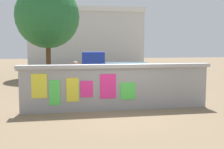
# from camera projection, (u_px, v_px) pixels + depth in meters

# --- Properties ---
(ground) EXTENTS (60.00, 60.00, 0.00)m
(ground) POSITION_uv_depth(u_px,v_px,m) (93.00, 81.00, 17.34)
(ground) COLOR #7A664C
(poster_wall) EXTENTS (6.63, 0.42, 1.57)m
(poster_wall) POSITION_uv_depth(u_px,v_px,m) (117.00, 86.00, 9.41)
(poster_wall) COLOR #979797
(poster_wall) RESTS_ON ground
(auto_rickshaw_truck) EXTENTS (3.77, 1.97, 1.85)m
(auto_rickshaw_truck) POSITION_uv_depth(u_px,v_px,m) (112.00, 69.00, 15.28)
(auto_rickshaw_truck) COLOR black
(auto_rickshaw_truck) RESTS_ON ground
(motorcycle) EXTENTS (1.90, 0.56, 0.87)m
(motorcycle) POSITION_uv_depth(u_px,v_px,m) (134.00, 88.00, 11.33)
(motorcycle) COLOR black
(motorcycle) RESTS_ON ground
(bicycle_near) EXTENTS (1.68, 0.52, 0.95)m
(bicycle_near) POSITION_uv_depth(u_px,v_px,m) (44.00, 87.00, 12.20)
(bicycle_near) COLOR black
(bicycle_near) RESTS_ON ground
(bicycle_far) EXTENTS (1.70, 0.44, 0.95)m
(bicycle_far) POSITION_uv_depth(u_px,v_px,m) (86.00, 88.00, 12.00)
(bicycle_far) COLOR black
(bicycle_far) RESTS_ON ground
(person_walking) EXTENTS (0.46, 0.46, 1.62)m
(person_walking) POSITION_uv_depth(u_px,v_px,m) (76.00, 78.00, 10.42)
(person_walking) COLOR #BF6626
(person_walking) RESTS_ON ground
(tree_roadside) EXTENTS (4.37, 4.37, 6.37)m
(tree_roadside) POSITION_uv_depth(u_px,v_px,m) (47.00, 16.00, 18.79)
(tree_roadside) COLOR brown
(tree_roadside) RESTS_ON ground
(building_background) EXTENTS (12.26, 5.89, 6.17)m
(building_background) POSITION_uv_depth(u_px,v_px,m) (86.00, 37.00, 30.75)
(building_background) COLOR silver
(building_background) RESTS_ON ground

